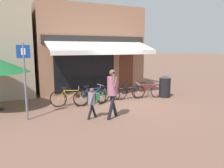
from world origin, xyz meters
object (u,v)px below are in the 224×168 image
Objects in this scene: bicycle_red at (148,91)px; pedestrian_adult at (112,88)px; parking_sign at (25,74)px; bicycle_blue at (92,96)px; bicycle_orange at (70,98)px; litter_bin at (165,86)px; pedestrian_child at (93,100)px; bicycle_black at (130,92)px; bicycle_green at (109,94)px.

bicycle_red is 0.94× the size of pedestrian_adult.
bicycle_blue is at bearing 20.37° from parking_sign.
bicycle_red is (4.01, -0.03, -0.02)m from bicycle_orange.
pedestrian_adult reaches higher than litter_bin.
bicycle_red is 1.49× the size of pedestrian_child.
bicycle_orange is at bearing 177.42° from litter_bin.
pedestrian_adult is at bearing -20.58° from parking_sign.
bicycle_blue is 1.09× the size of bicycle_black.
bicycle_green is at bearing -176.40° from bicycle_black.
litter_bin is (4.60, 1.72, -0.13)m from pedestrian_child.
bicycle_orange is 1.47× the size of litter_bin.
pedestrian_adult reaches higher than bicycle_blue.
pedestrian_child is at bearing -28.96° from pedestrian_adult.
bicycle_green is at bearing -121.28° from pedestrian_adult.
bicycle_green is 1.46× the size of litter_bin.
pedestrian_child is (-1.56, -2.04, 0.34)m from bicycle_green.
bicycle_green is 3.06m from litter_bin.
parking_sign is (-6.76, -0.89, 1.07)m from litter_bin.
bicycle_orange is 3.07m from bicycle_black.
bicycle_green is 1.46× the size of pedestrian_child.
litter_bin is (4.94, -0.22, 0.17)m from bicycle_orange.
bicycle_red reaches higher than bicycle_green.
bicycle_green is at bearing -170.40° from bicycle_red.
pedestrian_adult is (0.01, -2.11, 0.69)m from bicycle_blue.
bicycle_black is at bearing 19.05° from bicycle_orange.
bicycle_red is 6.06m from parking_sign.
litter_bin is at bearing -11.63° from bicycle_blue.
bicycle_orange is at bearing -73.28° from pedestrian_child.
litter_bin is (3.04, -0.32, 0.21)m from bicycle_green.
bicycle_orange is 0.99× the size of bicycle_black.
bicycle_blue is 3.95m from litter_bin.
bicycle_red is at bearing 16.68° from bicycle_orange.
bicycle_orange is 2.46m from parking_sign.
bicycle_black is 1.91m from litter_bin.
bicycle_green is (1.90, 0.10, -0.04)m from bicycle_orange.
litter_bin is at bearing -32.23° from bicycle_green.
litter_bin reaches higher than bicycle_red.
bicycle_blue reaches higher than bicycle_red.
parking_sign is at bearing -168.92° from bicycle_blue.
pedestrian_adult is at bearing -137.46° from bicycle_green.
pedestrian_child is at bearing -159.54° from litter_bin.
parking_sign is at bearing 171.90° from bicycle_green.
bicycle_black is at bearing -142.07° from pedestrian_adult.
pedestrian_adult is 1.59× the size of litter_bin.
bicycle_orange is 2.50m from pedestrian_adult.
pedestrian_child is 2.49m from parking_sign.
parking_sign reaches higher than bicycle_red.
bicycle_red is at bearing -8.67° from bicycle_blue.
bicycle_orange is 0.99× the size of bicycle_red.
parking_sign is at bearing -131.56° from bicycle_orange.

